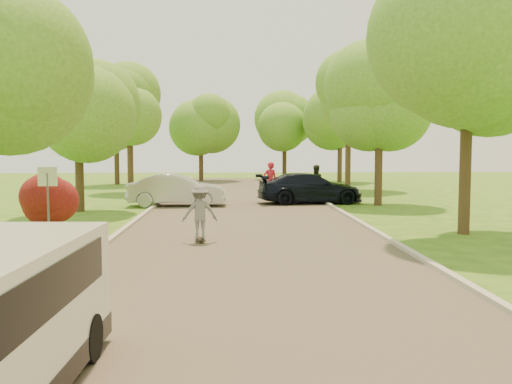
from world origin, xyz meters
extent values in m
plane|color=#316317|center=(0.00, 0.00, 0.00)|extent=(100.00, 100.00, 0.00)
cube|color=#4C4438|center=(0.00, 8.00, 0.01)|extent=(8.00, 60.00, 0.01)
cube|color=#B2AD9E|center=(-4.05, 8.00, 0.06)|extent=(0.18, 60.00, 0.12)
cube|color=#B2AD9E|center=(4.05, 8.00, 0.06)|extent=(0.18, 60.00, 0.12)
cylinder|color=#59595E|center=(-5.80, 4.00, 1.00)|extent=(0.06, 0.06, 2.00)
cube|color=white|center=(-5.80, 4.00, 1.90)|extent=(0.55, 0.04, 0.55)
cylinder|color=#382619|center=(-6.30, 5.50, 0.35)|extent=(0.12, 0.12, 0.70)
sphere|color=#590F0F|center=(-6.30, 5.50, 1.10)|extent=(1.70, 1.70, 1.70)
sphere|color=#477D22|center=(-5.81, 1.00, 5.67)|extent=(3.45, 3.45, 3.45)
cylinder|color=#382619|center=(-7.00, 12.00, 1.57)|extent=(0.36, 0.36, 3.15)
sphere|color=#477D22|center=(-7.00, 12.00, 4.41)|extent=(4.20, 4.20, 4.20)
sphere|color=#477D22|center=(-6.37, 12.00, 5.04)|extent=(3.15, 3.15, 3.15)
cylinder|color=#382619|center=(-6.60, 22.00, 1.91)|extent=(0.36, 0.36, 3.83)
sphere|color=#477D22|center=(-6.60, 22.00, 5.27)|extent=(4.80, 4.80, 4.80)
sphere|color=#477D22|center=(-5.88, 22.00, 5.99)|extent=(3.60, 3.60, 3.60)
cylinder|color=#382619|center=(6.80, 5.00, 1.91)|extent=(0.36, 0.36, 3.83)
sphere|color=#477D22|center=(6.80, 5.00, 5.33)|extent=(5.00, 5.00, 5.00)
sphere|color=#477D22|center=(7.55, 5.00, 6.08)|extent=(3.75, 3.75, 3.75)
cylinder|color=#382619|center=(6.40, 14.00, 1.69)|extent=(0.36, 0.36, 3.38)
sphere|color=#477D22|center=(6.40, 14.00, 4.70)|extent=(4.40, 4.40, 4.40)
sphere|color=#477D22|center=(7.06, 14.00, 5.36)|extent=(3.30, 3.30, 3.30)
cylinder|color=#382619|center=(7.00, 24.00, 2.02)|extent=(0.36, 0.36, 4.05)
sphere|color=#477D22|center=(7.00, 24.00, 5.61)|extent=(5.20, 5.20, 5.20)
sphere|color=#477D22|center=(7.78, 24.00, 6.39)|extent=(3.90, 3.90, 3.90)
cylinder|color=#382619|center=(-9.00, 30.00, 1.80)|extent=(0.36, 0.36, 3.60)
sphere|color=#477D22|center=(-9.00, 30.00, 5.10)|extent=(5.00, 5.00, 5.00)
sphere|color=#477D22|center=(-8.25, 30.00, 5.85)|extent=(3.75, 3.75, 3.75)
cylinder|color=#382619|center=(8.00, 32.00, 1.91)|extent=(0.36, 0.36, 3.83)
sphere|color=#477D22|center=(8.00, 32.00, 5.33)|extent=(5.00, 5.00, 5.00)
sphere|color=#477D22|center=(8.75, 32.00, 6.08)|extent=(3.75, 3.75, 3.75)
cylinder|color=#382619|center=(-3.00, 34.00, 1.69)|extent=(0.36, 0.36, 3.38)
sphere|color=#477D22|center=(-3.00, 34.00, 4.81)|extent=(4.80, 4.80, 4.80)
sphere|color=#477D22|center=(-2.28, 34.00, 5.53)|extent=(3.60, 3.60, 3.60)
cylinder|color=#382619|center=(4.00, 36.00, 1.80)|extent=(0.36, 0.36, 3.60)
sphere|color=#477D22|center=(4.00, 36.00, 5.10)|extent=(5.00, 5.00, 5.00)
sphere|color=#477D22|center=(4.75, 36.00, 5.85)|extent=(3.75, 3.75, 3.75)
cylinder|color=black|center=(-2.35, -5.39, 0.31)|extent=(0.25, 0.62, 0.62)
imported|color=#B2B1B6|center=(-3.07, 14.03, 0.75)|extent=(4.58, 1.65, 1.50)
imported|color=black|center=(3.30, 15.04, 0.74)|extent=(5.35, 2.70, 1.49)
cube|color=black|center=(-1.44, 3.79, 0.09)|extent=(0.35, 0.83, 0.02)
cylinder|color=#BFCC4C|center=(-1.42, 4.09, 0.04)|extent=(0.04, 0.07, 0.06)
cylinder|color=#BFCC4C|center=(-1.56, 4.06, 0.04)|extent=(0.04, 0.07, 0.06)
cylinder|color=#BFCC4C|center=(-1.32, 3.52, 0.04)|extent=(0.04, 0.07, 0.06)
cylinder|color=#BFCC4C|center=(-1.47, 3.50, 0.04)|extent=(0.04, 0.07, 0.06)
imported|color=slate|center=(-1.44, 3.79, 0.88)|extent=(1.09, 0.74, 1.56)
imported|color=red|center=(1.48, 16.86, 0.99)|extent=(0.82, 0.63, 1.99)
imported|color=#272E1B|center=(3.80, 16.62, 0.92)|extent=(1.07, 0.94, 1.84)
camera|label=1|loc=(-0.52, -12.55, 2.73)|focal=40.00mm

